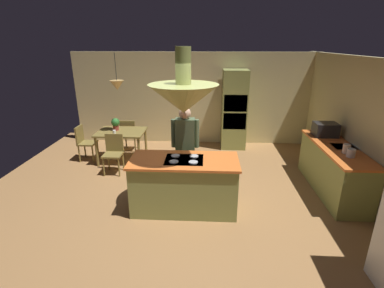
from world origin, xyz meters
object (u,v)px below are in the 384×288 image
Objects in this scene: potted_plant_on_table at (115,123)px; canister_sugar at (346,149)px; oven_tower at (234,110)px; microwave_on_counter at (325,129)px; dining_table at (121,135)px; chair_by_back_wall at (129,133)px; cup_on_table at (114,132)px; person_at_island at (185,144)px; chair_facing_island at (114,151)px; chair_at_corner at (84,141)px; kitchen_island at (184,184)px; canister_flour at (351,153)px.

canister_sugar reaches higher than potted_plant_on_table.
oven_tower is 4.61× the size of microwave_on_counter.
dining_table is 3.76× the size of potted_plant_on_table.
chair_by_back_wall is (-2.80, -0.49, -0.56)m from oven_tower.
oven_tower reaches higher than chair_by_back_wall.
person_at_island is at bearing -33.96° from cup_on_table.
chair_by_back_wall is (0.00, 1.32, 0.00)m from chair_facing_island.
oven_tower is 3.29m from canister_sugar.
chair_at_corner is at bearing -174.14° from potted_plant_on_table.
kitchen_island is at bearing -40.30° from chair_facing_island.
cup_on_table is at bearing 83.86° from chair_by_back_wall.
canister_flour reaches higher than chair_at_corner.
person_at_island is 2.13m from cup_on_table.
person_at_island is 2.91m from canister_flour.
kitchen_island is 3.24m from chair_by_back_wall.
dining_table is at bearing 171.71° from microwave_on_counter.
person_at_island is 10.11× the size of canister_sugar.
cup_on_table reaches higher than dining_table.
canister_sugar is (1.74, -2.80, -0.04)m from oven_tower.
canister_sugar reaches higher than cup_on_table.
dining_table is 2.20m from person_at_island.
chair_facing_island is (0.00, -0.66, -0.16)m from dining_table.
dining_table is 1.30× the size of chair_at_corner.
potted_plant_on_table is at bearing 140.67° from person_at_island.
potted_plant_on_table is (-1.85, 2.18, 0.46)m from kitchen_island.
chair_at_corner is at bearing 161.52° from canister_flour.
oven_tower is 3.21m from cup_on_table.
microwave_on_counter reaches higher than dining_table.
oven_tower is 2.44× the size of chair_at_corner.
cup_on_table is at bearing -154.81° from oven_tower.
canister_flour is (4.54, -2.49, 0.50)m from chair_by_back_wall.
oven_tower is at bearing 65.96° from person_at_island.
kitchen_island is at bearing -171.03° from canister_sugar.
chair_at_corner is 6.02× the size of canister_flour.
canister_sugar is at bearing -12.35° from chair_facing_island.
chair_at_corner reaches higher than dining_table.
chair_facing_island is at bearing 90.00° from chair_by_back_wall.
canister_sugar is at bearing 153.03° from chair_by_back_wall.
chair_by_back_wall is (0.00, 0.66, -0.16)m from dining_table.
chair_facing_island is 0.87m from potted_plant_on_table.
potted_plant_on_table is 5.00m from canister_sugar.
chair_facing_island is at bearing 155.89° from person_at_island.
canister_sugar is 0.36× the size of microwave_on_counter.
kitchen_island is 2.11× the size of chair_facing_island.
oven_tower is at bearing 71.26° from kitchen_island.
microwave_on_counter reaches higher than canister_sugar.
chair_at_corner is (-0.94, -0.66, 0.00)m from chair_by_back_wall.
chair_at_corner is (-2.64, 2.10, 0.03)m from kitchen_island.
person_at_island is at bearing -24.11° from chair_facing_island.
microwave_on_counter reaches higher than potted_plant_on_table.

